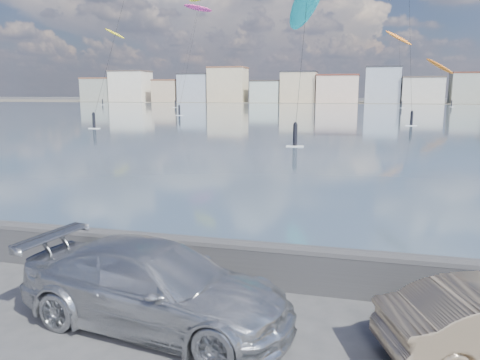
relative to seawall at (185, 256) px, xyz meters
name	(u,v)px	position (x,y,z in m)	size (l,w,h in m)	color
ground	(132,335)	(0.00, -2.70, -0.58)	(700.00, 700.00, 0.00)	#333335
bay_water	(343,113)	(0.00, 88.80, -0.58)	(500.00, 177.00, 0.00)	#405867
far_shore_strip	(353,102)	(0.00, 197.30, -0.57)	(500.00, 60.00, 0.00)	#4C473D
seawall	(185,256)	(0.00, 0.00, 0.00)	(400.00, 0.36, 1.08)	#28282B
far_buildings	(357,87)	(1.31, 183.30, 5.44)	(240.79, 13.26, 14.60)	gray
car_silver	(156,286)	(0.27, -2.20, 0.20)	(2.18, 5.36, 1.56)	silver
kitesurfer_5	(399,39)	(12.91, 133.58, 18.42)	(8.58, 11.42, 21.94)	orange
kitesurfer_6	(198,10)	(-43.93, 125.31, 27.25)	(8.55, 14.52, 29.89)	#E5338C
kitesurfer_11	(114,35)	(-82.03, 144.83, 23.56)	(7.73, 13.80, 26.76)	yellow
kitesurfer_13	(440,66)	(25.97, 146.63, 11.35)	(8.70, 11.22, 15.24)	orange
kitesurfer_15	(307,2)	(-2.09, 40.28, 12.76)	(5.88, 16.70, 16.68)	#19BFBF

